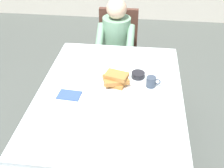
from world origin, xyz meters
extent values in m
plane|color=#474C47|center=(0.00, 0.00, 0.00)|extent=(14.00, 14.00, 0.00)
cube|color=silver|center=(0.00, 0.00, 0.72)|extent=(1.10, 1.50, 0.04)
cube|color=silver|center=(0.00, 0.76, 0.61)|extent=(1.10, 0.01, 0.18)
cube|color=silver|center=(-0.56, 0.00, 0.61)|extent=(0.01, 1.50, 0.18)
cube|color=silver|center=(0.56, 0.00, 0.61)|extent=(0.01, 1.50, 0.18)
cylinder|color=brown|center=(-0.47, 0.67, 0.35)|extent=(0.07, 0.07, 0.70)
cylinder|color=brown|center=(0.47, 0.67, 0.35)|extent=(0.07, 0.07, 0.70)
cube|color=#4C2D23|center=(-0.06, 1.07, 0.42)|extent=(0.44, 0.44, 0.05)
cube|color=#4C2D23|center=(-0.06, 1.27, 0.69)|extent=(0.44, 0.06, 0.48)
cylinder|color=#2D2319|center=(0.12, 0.89, 0.20)|extent=(0.04, 0.04, 0.40)
cylinder|color=#2D2319|center=(-0.24, 0.89, 0.20)|extent=(0.04, 0.04, 0.40)
cylinder|color=#2D2319|center=(0.12, 1.25, 0.20)|extent=(0.04, 0.04, 0.40)
cylinder|color=#2D2319|center=(-0.24, 1.25, 0.20)|extent=(0.04, 0.04, 0.40)
cylinder|color=gray|center=(-0.06, 1.05, 0.68)|extent=(0.30, 0.30, 0.46)
sphere|color=#D8AD8C|center=(-0.06, 1.03, 1.02)|extent=(0.21, 0.21, 0.21)
cylinder|color=gray|center=(0.10, 0.91, 0.75)|extent=(0.08, 0.29, 0.23)
cylinder|color=gray|center=(-0.22, 0.91, 0.75)|extent=(0.08, 0.29, 0.23)
cylinder|color=#383D51|center=(0.02, 0.87, 0.23)|extent=(0.10, 0.10, 0.45)
cylinder|color=#383D51|center=(-0.14, 0.87, 0.23)|extent=(0.10, 0.10, 0.45)
cylinder|color=white|center=(0.03, 0.06, 0.75)|extent=(0.28, 0.28, 0.02)
cube|color=#A36B33|center=(0.04, 0.06, 0.77)|extent=(0.18, 0.15, 0.03)
cube|color=#A36B33|center=(0.04, 0.07, 0.80)|extent=(0.22, 0.19, 0.03)
cube|color=#A36B33|center=(0.04, 0.08, 0.83)|extent=(0.20, 0.16, 0.03)
cylinder|color=#333D4C|center=(0.31, 0.10, 0.78)|extent=(0.08, 0.08, 0.08)
torus|color=#333D4C|center=(0.36, 0.10, 0.79)|extent=(0.05, 0.01, 0.05)
cylinder|color=black|center=(0.21, 0.21, 0.76)|extent=(0.11, 0.11, 0.04)
cone|color=silver|center=(-0.23, 0.17, 0.78)|extent=(0.08, 0.08, 0.07)
cube|color=silver|center=(-0.16, 0.04, 0.74)|extent=(0.02, 0.18, 0.00)
cube|color=silver|center=(0.22, 0.04, 0.74)|extent=(0.03, 0.20, 0.00)
cube|color=silver|center=(0.07, -0.28, 0.74)|extent=(0.15, 0.04, 0.00)
cube|color=#334C7F|center=(-0.30, -0.10, 0.74)|extent=(0.18, 0.13, 0.01)
camera|label=1|loc=(0.22, -1.70, 2.01)|focal=44.37mm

